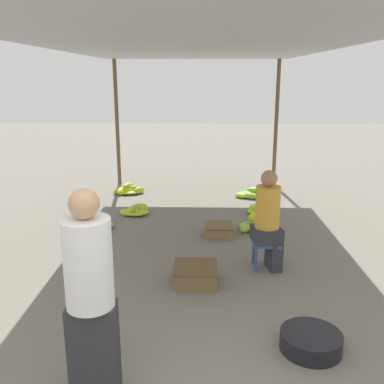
{
  "coord_description": "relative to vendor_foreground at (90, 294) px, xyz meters",
  "views": [
    {
      "loc": [
        0.12,
        -2.0,
        2.34
      ],
      "look_at": [
        0.0,
        3.15,
        0.94
      ],
      "focal_mm": 40.0,
      "sensor_mm": 36.0,
      "label": 1
    }
  ],
  "objects": [
    {
      "name": "banana_pile_right_2",
      "position": [
        1.8,
        4.44,
        -0.77
      ],
      "size": [
        0.47,
        0.45,
        0.18
      ],
      "color": "#7FB735",
      "rests_on": "ground"
    },
    {
      "name": "canopy_post_back_right",
      "position": [
        2.38,
        6.53,
        0.5
      ],
      "size": [
        0.08,
        0.08,
        2.69
      ],
      "primitive_type": "cylinder",
      "color": "brown",
      "rests_on": "ground"
    },
    {
      "name": "banana_pile_left_2",
      "position": [
        -0.36,
        4.37,
        -0.76
      ],
      "size": [
        0.55,
        0.42,
        0.18
      ],
      "color": "#BED02A",
      "rests_on": "ground"
    },
    {
      "name": "banana_pile_left_0",
      "position": [
        -0.81,
        3.65,
        -0.77
      ],
      "size": [
        0.4,
        0.35,
        0.17
      ],
      "color": "#8ABB33",
      "rests_on": "ground"
    },
    {
      "name": "crate_mid",
      "position": [
        0.73,
        1.84,
        -0.74
      ],
      "size": [
        0.51,
        0.51,
        0.2
      ],
      "color": "brown",
      "rests_on": "ground"
    },
    {
      "name": "crate_near",
      "position": [
        1.06,
        3.4,
        -0.76
      ],
      "size": [
        0.42,
        0.42,
        0.16
      ],
      "color": "olive",
      "rests_on": "ground"
    },
    {
      "name": "banana_pile_left_1",
      "position": [
        -0.72,
        5.73,
        -0.77
      ],
      "size": [
        0.7,
        0.52,
        0.23
      ],
      "color": "#ABC92D",
      "rests_on": "ground"
    },
    {
      "name": "stool",
      "position": [
        1.6,
        2.26,
        -0.55
      ],
      "size": [
        0.34,
        0.34,
        0.36
      ],
      "color": "#384C84",
      "rests_on": "ground"
    },
    {
      "name": "canopy_tarp",
      "position": [
        0.67,
        3.05,
        1.87
      ],
      "size": [
        3.83,
        7.36,
        0.04
      ],
      "primitive_type": "cube",
      "color": "#B2B2B7",
      "rests_on": "canopy_post_front_left"
    },
    {
      "name": "vendor_foreground",
      "position": [
        0.0,
        0.0,
        0.0
      ],
      "size": [
        0.37,
        0.36,
        1.62
      ],
      "color": "#2D2D33",
      "rests_on": "ground"
    },
    {
      "name": "basin_black",
      "position": [
        1.76,
        0.58,
        -0.76
      ],
      "size": [
        0.54,
        0.54,
        0.16
      ],
      "color": "black",
      "rests_on": "ground"
    },
    {
      "name": "canopy_post_back_left",
      "position": [
        -1.04,
        6.53,
        0.5
      ],
      "size": [
        0.08,
        0.08,
        2.69
      ],
      "primitive_type": "cylinder",
      "color": "brown",
      "rests_on": "ground"
    },
    {
      "name": "banana_pile_right_1",
      "position": [
        1.8,
        5.55,
        -0.78
      ],
      "size": [
        0.69,
        0.56,
        0.19
      ],
      "color": "#ACC92D",
      "rests_on": "ground"
    },
    {
      "name": "banana_pile_right_0",
      "position": [
        1.64,
        3.66,
        -0.76
      ],
      "size": [
        0.57,
        0.5,
        0.28
      ],
      "color": "#8EBD33",
      "rests_on": "ground"
    },
    {
      "name": "vendor_seated",
      "position": [
        1.61,
        2.26,
        -0.19
      ],
      "size": [
        0.39,
        0.39,
        1.26
      ],
      "color": "#2D2D33",
      "rests_on": "ground"
    }
  ]
}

